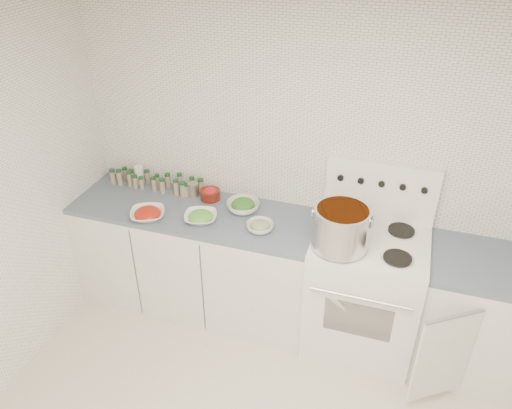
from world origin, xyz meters
The scene contains 13 objects.
room_walls centered at (0.00, 0.00, 1.56)m, with size 3.54×3.04×2.52m.
counter_left centered at (-0.82, 1.19, 0.45)m, with size 1.85×0.62×0.90m.
stove centered at (0.48, 1.19, 0.50)m, with size 0.76×0.70×1.36m.
counter_right centered at (1.30, 1.19, 0.45)m, with size 0.89×0.85×0.90m.
stock_pot centered at (0.29, 1.02, 1.10)m, with size 0.39×0.36×0.28m.
bowl_tomato centered at (-1.09, 0.99, 0.94)m, with size 0.32×0.32×0.08m.
bowl_snowpea centered at (-0.72, 1.07, 0.93)m, with size 0.29×0.29×0.08m.
bowl_broccoli centered at (-0.47, 1.29, 0.94)m, with size 0.27×0.27×0.10m.
bowl_zucchini centered at (-0.28, 1.09, 0.94)m, with size 0.19×0.19×0.08m.
bowl_pepper centered at (-0.77, 1.37, 0.95)m, with size 0.15×0.15×0.09m.
salt_canister centered at (-1.41, 1.44, 0.97)m, with size 0.07×0.07×0.15m, color white.
tin_can centered at (-0.91, 1.38, 0.95)m, with size 0.08×0.08×0.11m, color gray.
spice_cluster centered at (-1.23, 1.39, 0.96)m, with size 0.77×0.15×0.14m.
Camera 1 is at (0.58, -1.63, 2.89)m, focal length 35.00 mm.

